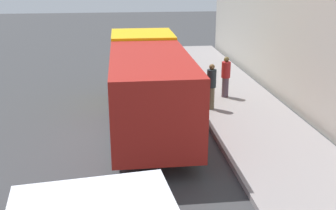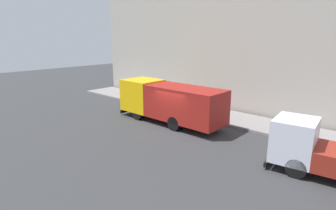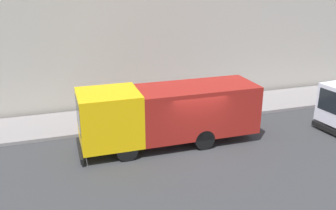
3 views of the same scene
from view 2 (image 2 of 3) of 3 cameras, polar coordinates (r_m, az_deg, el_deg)
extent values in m
plane|color=#353638|center=(17.87, 0.66, -5.11)|extent=(80.00, 80.00, 0.00)
cube|color=gray|center=(21.41, 8.99, -1.80)|extent=(3.34, 30.00, 0.16)
cube|color=#B4ADA1|center=(22.47, 12.62, 11.92)|extent=(0.50, 30.00, 10.30)
cube|color=yellow|center=(20.68, -5.29, 2.16)|extent=(2.37, 2.59, 2.31)
cube|color=black|center=(21.57, -7.60, 3.34)|extent=(1.99, 0.06, 1.29)
cube|color=maroon|center=(17.99, 3.48, 0.22)|extent=(2.37, 5.50, 2.22)
cube|color=black|center=(21.99, -7.60, -0.84)|extent=(2.27, 0.12, 0.24)
cylinder|color=black|center=(19.92, -6.39, -1.76)|extent=(0.30, 0.93, 0.93)
cylinder|color=black|center=(21.29, -2.23, -0.64)|extent=(0.30, 0.93, 0.93)
cylinder|color=black|center=(17.53, 1.30, -3.90)|extent=(0.30, 0.93, 0.93)
cylinder|color=black|center=(19.07, 5.38, -2.46)|extent=(0.30, 0.93, 0.93)
cube|color=white|center=(13.62, 25.01, -6.54)|extent=(2.23, 1.97, 1.92)
cube|color=black|center=(13.70, 21.62, -5.05)|extent=(1.71, 0.26, 1.07)
cube|color=black|center=(14.21, 20.79, -10.29)|extent=(1.96, 0.35, 0.24)
cylinder|color=black|center=(13.13, 25.33, -11.88)|extent=(0.40, 0.90, 0.87)
cylinder|color=black|center=(14.72, 26.62, -9.21)|extent=(0.40, 0.90, 0.87)
cylinder|color=#4D3B49|center=(23.04, 1.31, 0.76)|extent=(0.36, 0.36, 0.81)
cylinder|color=maroon|center=(22.88, 1.32, 2.52)|extent=(0.48, 0.48, 0.64)
sphere|color=brown|center=(22.80, 1.33, 3.56)|extent=(0.21, 0.21, 0.21)
cylinder|color=brown|center=(21.48, 2.56, -0.21)|extent=(0.33, 0.33, 0.84)
cylinder|color=#20272A|center=(21.31, 2.58, 1.74)|extent=(0.44, 0.44, 0.66)
sphere|color=brown|center=(21.22, 2.60, 2.89)|extent=(0.21, 0.21, 0.21)
cone|color=orange|center=(22.82, -0.60, 0.51)|extent=(0.50, 0.50, 0.72)
camera|label=1|loc=(12.81, 45.81, 6.35)|focal=43.29mm
camera|label=3|loc=(17.06, -52.80, 13.73)|focal=38.64mm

